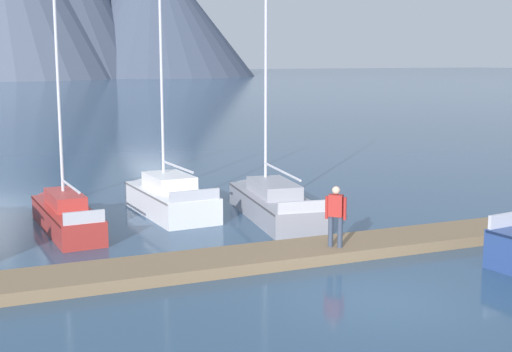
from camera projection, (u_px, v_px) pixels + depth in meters
name	position (u px, v px, depth m)	size (l,w,h in m)	color
ground_plane	(379.00, 305.00, 15.45)	(700.00, 700.00, 0.00)	#2D4C6B
mountain_north_horn	(153.00, 8.00, 221.82)	(64.72, 64.72, 41.54)	#424C60
dock	(290.00, 254.00, 18.94)	(21.59, 3.61, 0.30)	#846B4C
sailboat_second_berth	(63.00, 212.00, 22.49)	(1.39, 6.42, 7.21)	#B2332D
sailboat_mid_dock_port	(166.00, 196.00, 24.84)	(1.95, 5.88, 7.77)	white
sailboat_mid_dock_starboard	(270.00, 200.00, 24.35)	(3.04, 7.38, 8.88)	#93939E
person_on_dock	(336.00, 213.00, 18.91)	(0.44, 0.45, 1.69)	#384256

